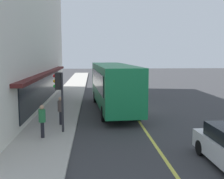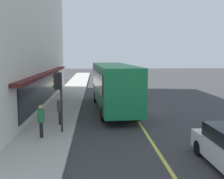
{
  "view_description": "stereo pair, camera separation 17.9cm",
  "coord_description": "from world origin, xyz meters",
  "px_view_note": "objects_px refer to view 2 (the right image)",
  "views": [
    {
      "loc": [
        -21.18,
        2.94,
        4.31
      ],
      "look_at": [
        -0.42,
        1.48,
        1.6
      ],
      "focal_mm": 43.81,
      "sensor_mm": 36.0,
      "label": 1
    },
    {
      "loc": [
        -21.2,
        2.76,
        4.31
      ],
      "look_at": [
        -0.42,
        1.48,
        1.6
      ],
      "focal_mm": 43.81,
      "sensor_mm": 36.0,
      "label": 2
    }
  ],
  "objects_px": {
    "bus": "(113,84)",
    "traffic_light": "(58,88)",
    "pedestrian_at_corner": "(41,118)",
    "pedestrian_by_curb": "(60,108)"
  },
  "relations": [
    {
      "from": "bus",
      "to": "pedestrian_by_curb",
      "type": "relative_size",
      "value": 6.77
    },
    {
      "from": "bus",
      "to": "pedestrian_at_corner",
      "type": "height_order",
      "value": "bus"
    },
    {
      "from": "pedestrian_at_corner",
      "to": "pedestrian_by_curb",
      "type": "bearing_deg",
      "value": -13.89
    },
    {
      "from": "traffic_light",
      "to": "bus",
      "type": "bearing_deg",
      "value": -27.84
    },
    {
      "from": "traffic_light",
      "to": "pedestrian_at_corner",
      "type": "relative_size",
      "value": 1.92
    },
    {
      "from": "traffic_light",
      "to": "pedestrian_by_curb",
      "type": "relative_size",
      "value": 1.92
    },
    {
      "from": "bus",
      "to": "traffic_light",
      "type": "bearing_deg",
      "value": 152.16
    },
    {
      "from": "traffic_light",
      "to": "pedestrian_at_corner",
      "type": "height_order",
      "value": "traffic_light"
    },
    {
      "from": "bus",
      "to": "pedestrian_at_corner",
      "type": "bearing_deg",
      "value": 150.75
    },
    {
      "from": "bus",
      "to": "traffic_light",
      "type": "xyz_separation_m",
      "value": [
        -6.35,
        3.35,
        0.55
      ]
    }
  ]
}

